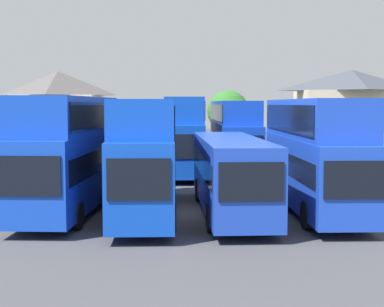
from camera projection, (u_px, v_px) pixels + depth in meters
ground at (192, 168)px, 43.60m from camera, size 140.00×140.00×0.00m
depot_boundary_wall at (192, 150)px, 49.92m from camera, size 56.00×0.50×1.80m
bus_1 at (68, 148)px, 25.49m from camera, size 2.97×10.84×5.10m
bus_2 at (146, 150)px, 25.28m from camera, size 2.82×12.06×4.96m
bus_3 at (230, 171)px, 25.27m from camera, size 3.12×11.70×3.32m
bus_4 at (313, 149)px, 25.82m from camera, size 2.81×11.67×5.00m
bus_5 at (142, 145)px, 39.61m from camera, size 3.06×10.87×3.50m
bus_6 at (183, 131)px, 39.63m from camera, size 2.79×11.76×5.22m
bus_7 at (234, 133)px, 39.63m from camera, size 2.84×11.57×4.98m
house_terrace_left at (58, 111)px, 56.98m from camera, size 8.12×7.43×7.98m
house_terrace_centre at (350, 111)px, 55.93m from camera, size 10.19×7.96×8.05m
tree_behind_wall at (228, 111)px, 52.14m from camera, size 3.75×3.75×6.02m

